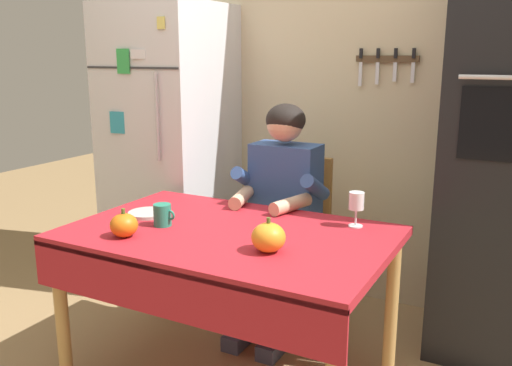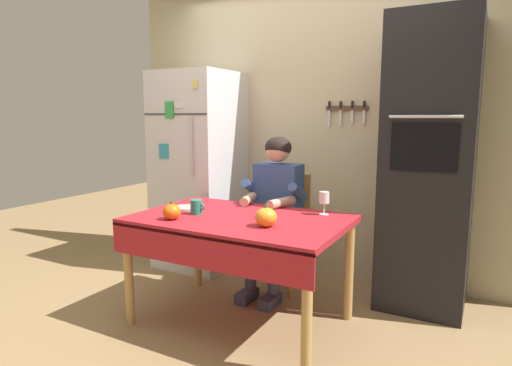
{
  "view_description": "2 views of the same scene",
  "coord_description": "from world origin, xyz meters",
  "px_view_note": "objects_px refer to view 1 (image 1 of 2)",
  "views": [
    {
      "loc": [
        1.17,
        -1.85,
        1.49
      ],
      "look_at": [
        0.08,
        0.2,
        0.94
      ],
      "focal_mm": 38.21,
      "sensor_mm": 36.0,
      "label": 1
    },
    {
      "loc": [
        1.43,
        -2.32,
        1.4
      ],
      "look_at": [
        0.09,
        0.17,
        0.96
      ],
      "focal_mm": 30.33,
      "sensor_mm": 36.0,
      "label": 2
    }
  ],
  "objects_px": {
    "seated_person": "(280,200)",
    "wine_glass": "(356,203)",
    "dining_table": "(226,250)",
    "pumpkin_medium": "(268,237)",
    "pumpkin_large": "(124,225)",
    "serving_tray": "(148,213)",
    "refrigerator": "(170,149)",
    "wall_oven": "(512,149)",
    "chair_behind_person": "(294,231)",
    "coffee_mug": "(163,215)"
  },
  "relations": [
    {
      "from": "seated_person",
      "to": "coffee_mug",
      "type": "distance_m",
      "value": 0.71
    },
    {
      "from": "coffee_mug",
      "to": "wine_glass",
      "type": "xyz_separation_m",
      "value": [
        0.77,
        0.39,
        0.06
      ]
    },
    {
      "from": "wall_oven",
      "to": "wine_glass",
      "type": "bearing_deg",
      "value": -134.92
    },
    {
      "from": "pumpkin_large",
      "to": "coffee_mug",
      "type": "bearing_deg",
      "value": 76.15
    },
    {
      "from": "seated_person",
      "to": "serving_tray",
      "type": "distance_m",
      "value": 0.71
    },
    {
      "from": "dining_table",
      "to": "chair_behind_person",
      "type": "relative_size",
      "value": 1.51
    },
    {
      "from": "chair_behind_person",
      "to": "pumpkin_medium",
      "type": "bearing_deg",
      "value": -72.02
    },
    {
      "from": "refrigerator",
      "to": "serving_tray",
      "type": "height_order",
      "value": "refrigerator"
    },
    {
      "from": "seated_person",
      "to": "wine_glass",
      "type": "relative_size",
      "value": 7.81
    },
    {
      "from": "wine_glass",
      "to": "chair_behind_person",
      "type": "bearing_deg",
      "value": 138.05
    },
    {
      "from": "dining_table",
      "to": "pumpkin_medium",
      "type": "bearing_deg",
      "value": -24.76
    },
    {
      "from": "coffee_mug",
      "to": "serving_tray",
      "type": "relative_size",
      "value": 0.58
    },
    {
      "from": "refrigerator",
      "to": "pumpkin_medium",
      "type": "relative_size",
      "value": 12.99
    },
    {
      "from": "refrigerator",
      "to": "wall_oven",
      "type": "xyz_separation_m",
      "value": [
        2.0,
        0.04,
        0.15
      ]
    },
    {
      "from": "pumpkin_large",
      "to": "pumpkin_medium",
      "type": "bearing_deg",
      "value": 11.57
    },
    {
      "from": "coffee_mug",
      "to": "wine_glass",
      "type": "relative_size",
      "value": 0.68
    },
    {
      "from": "pumpkin_large",
      "to": "pumpkin_medium",
      "type": "distance_m",
      "value": 0.63
    },
    {
      "from": "chair_behind_person",
      "to": "pumpkin_medium",
      "type": "xyz_separation_m",
      "value": [
        0.3,
        -0.92,
        0.29
      ]
    },
    {
      "from": "wine_glass",
      "to": "pumpkin_medium",
      "type": "height_order",
      "value": "wine_glass"
    },
    {
      "from": "wall_oven",
      "to": "pumpkin_medium",
      "type": "bearing_deg",
      "value": -126.67
    },
    {
      "from": "coffee_mug",
      "to": "serving_tray",
      "type": "height_order",
      "value": "coffee_mug"
    },
    {
      "from": "refrigerator",
      "to": "serving_tray",
      "type": "relative_size",
      "value": 9.57
    },
    {
      "from": "pumpkin_large",
      "to": "wine_glass",
      "type": "bearing_deg",
      "value": 35.9
    },
    {
      "from": "wall_oven",
      "to": "seated_person",
      "type": "distance_m",
      "value": 1.17
    },
    {
      "from": "refrigerator",
      "to": "pumpkin_large",
      "type": "xyz_separation_m",
      "value": [
        0.6,
        -1.13,
        -0.11
      ]
    },
    {
      "from": "refrigerator",
      "to": "dining_table",
      "type": "xyz_separation_m",
      "value": [
        0.95,
        -0.88,
        -0.24
      ]
    },
    {
      "from": "wine_glass",
      "to": "pumpkin_large",
      "type": "relative_size",
      "value": 1.29
    },
    {
      "from": "refrigerator",
      "to": "seated_person",
      "type": "height_order",
      "value": "refrigerator"
    },
    {
      "from": "serving_tray",
      "to": "pumpkin_large",
      "type": "bearing_deg",
      "value": -68.45
    },
    {
      "from": "refrigerator",
      "to": "pumpkin_medium",
      "type": "xyz_separation_m",
      "value": [
        1.22,
        -1.01,
        -0.1
      ]
    },
    {
      "from": "dining_table",
      "to": "coffee_mug",
      "type": "relative_size",
      "value": 12.94
    },
    {
      "from": "dining_table",
      "to": "wine_glass",
      "type": "xyz_separation_m",
      "value": [
        0.47,
        0.34,
        0.2
      ]
    },
    {
      "from": "wall_oven",
      "to": "serving_tray",
      "type": "height_order",
      "value": "wall_oven"
    },
    {
      "from": "dining_table",
      "to": "coffee_mug",
      "type": "distance_m",
      "value": 0.33
    },
    {
      "from": "wall_oven",
      "to": "seated_person",
      "type": "xyz_separation_m",
      "value": [
        -1.08,
        -0.32,
        -0.31
      ]
    },
    {
      "from": "seated_person",
      "to": "pumpkin_medium",
      "type": "distance_m",
      "value": 0.79
    },
    {
      "from": "pumpkin_large",
      "to": "dining_table",
      "type": "bearing_deg",
      "value": 35.74
    },
    {
      "from": "coffee_mug",
      "to": "pumpkin_large",
      "type": "height_order",
      "value": "pumpkin_large"
    },
    {
      "from": "wine_glass",
      "to": "pumpkin_medium",
      "type": "bearing_deg",
      "value": -113.35
    },
    {
      "from": "refrigerator",
      "to": "seated_person",
      "type": "relative_size",
      "value": 1.45
    },
    {
      "from": "refrigerator",
      "to": "wall_oven",
      "type": "bearing_deg",
      "value": 1.13
    },
    {
      "from": "seated_person",
      "to": "serving_tray",
      "type": "xyz_separation_m",
      "value": [
        -0.44,
        -0.56,
        0.01
      ]
    },
    {
      "from": "wall_oven",
      "to": "pumpkin_medium",
      "type": "relative_size",
      "value": 15.16
    },
    {
      "from": "chair_behind_person",
      "to": "dining_table",
      "type": "bearing_deg",
      "value": -88.02
    },
    {
      "from": "seated_person",
      "to": "coffee_mug",
      "type": "height_order",
      "value": "seated_person"
    },
    {
      "from": "pumpkin_large",
      "to": "seated_person",
      "type": "bearing_deg",
      "value": 69.36
    },
    {
      "from": "chair_behind_person",
      "to": "pumpkin_medium",
      "type": "relative_size",
      "value": 6.71
    },
    {
      "from": "coffee_mug",
      "to": "pumpkin_large",
      "type": "relative_size",
      "value": 0.88
    },
    {
      "from": "seated_person",
      "to": "coffee_mug",
      "type": "relative_size",
      "value": 11.5
    },
    {
      "from": "dining_table",
      "to": "pumpkin_medium",
      "type": "relative_size",
      "value": 10.11
    }
  ]
}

